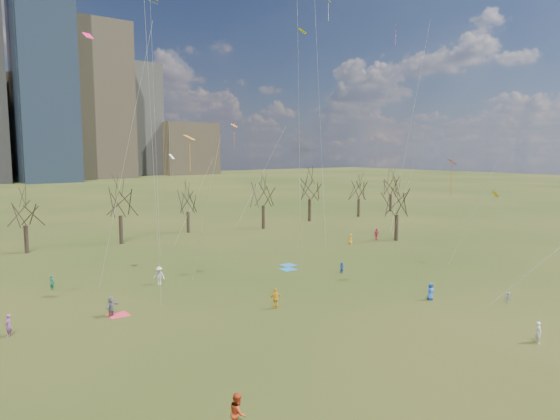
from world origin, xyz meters
TOP-DOWN VIEW (x-y plane):
  - ground at (0.00, 0.00)m, footprint 500.00×500.00m
  - bare_tree_row at (-0.09, 37.22)m, footprint 113.04×29.80m
  - blanket_teal at (2.33, 13.57)m, footprint 1.60×1.50m
  - blanket_navy at (3.60, 15.18)m, footprint 1.60×1.50m
  - blanket_crimson at (-18.13, 9.69)m, footprint 1.60×1.50m
  - person_0 at (5.37, -2.99)m, footprint 0.81×0.57m
  - person_1 at (2.88, -13.58)m, footprint 0.62×0.66m
  - person_2 at (-19.49, -10.37)m, footprint 1.15×1.21m
  - person_3 at (10.11, -7.56)m, footprint 0.63×0.72m
  - person_4 at (-7.07, 3.29)m, footprint 1.13×0.72m
  - person_7 at (-25.94, 9.84)m, footprint 0.65×0.72m
  - person_8 at (5.72, 8.57)m, footprint 0.60×0.69m
  - person_9 at (-11.67, 16.36)m, footprint 1.26×1.33m
  - person_10 at (24.08, 20.13)m, footprint 1.02×0.45m
  - person_11 at (-18.65, 9.71)m, footprint 1.54×1.25m
  - person_12 at (18.75, 20.12)m, footprint 0.74×0.84m
  - person_13 at (-20.57, 20.73)m, footprint 0.58×0.62m
  - kites_airborne at (3.11, 12.31)m, footprint 46.35×51.07m

SIDE VIEW (x-z plane):
  - ground at x=0.00m, z-range 0.00..0.00m
  - blanket_teal at x=2.33m, z-range 0.00..0.03m
  - blanket_navy at x=3.60m, z-range 0.00..0.03m
  - blanket_crimson at x=-18.13m, z-range 0.00..0.03m
  - person_3 at x=10.11m, z-range 0.00..0.96m
  - person_8 at x=5.72m, z-range 0.00..1.23m
  - person_13 at x=-20.57m, z-range 0.00..1.43m
  - person_12 at x=18.75m, z-range 0.00..1.45m
  - person_1 at x=2.88m, z-range 0.00..1.52m
  - person_0 at x=5.37m, z-range 0.00..1.56m
  - person_7 at x=-25.94m, z-range 0.00..1.64m
  - person_11 at x=-18.65m, z-range 0.00..1.65m
  - person_10 at x=24.08m, z-range 0.00..1.73m
  - person_4 at x=-7.07m, z-range 0.00..1.78m
  - person_9 at x=-11.67m, z-range 0.00..1.81m
  - person_2 at x=-19.49m, z-range 0.00..1.97m
  - bare_tree_row at x=-0.09m, z-range 1.37..10.87m
  - kites_airborne at x=3.11m, z-range -1.15..28.26m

